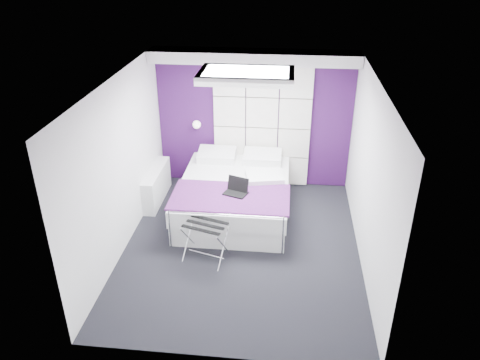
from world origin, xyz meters
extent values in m
plane|color=black|center=(0.00, 0.00, 0.00)|extent=(4.40, 4.40, 0.00)
plane|color=white|center=(0.00, 0.00, 2.60)|extent=(4.40, 4.40, 0.00)
plane|color=white|center=(0.00, 2.20, 1.30)|extent=(3.60, 0.00, 3.60)
plane|color=white|center=(-1.80, 0.00, 1.30)|extent=(0.00, 4.40, 4.40)
plane|color=white|center=(1.80, 0.00, 1.30)|extent=(0.00, 4.40, 4.40)
cube|color=#361045|center=(0.00, 2.19, 1.30)|extent=(3.58, 0.02, 2.58)
cube|color=white|center=(0.00, 1.95, 2.50)|extent=(3.58, 0.50, 0.20)
sphere|color=white|center=(-1.05, 2.06, 1.22)|extent=(0.15, 0.15, 0.15)
cube|color=white|center=(-1.69, 1.30, 0.30)|extent=(0.22, 1.20, 0.60)
cube|color=white|center=(-0.23, 0.99, 0.17)|extent=(1.78, 2.23, 0.33)
cube|color=white|center=(-0.23, 0.99, 0.47)|extent=(1.82, 2.27, 0.28)
cube|color=#451754|center=(-0.23, 0.42, 0.63)|extent=(1.88, 1.00, 0.03)
cube|color=white|center=(-0.98, 2.02, 0.49)|extent=(0.40, 0.31, 0.04)
cube|color=black|center=(-0.50, -0.36, 0.59)|extent=(0.60, 0.45, 0.01)
cube|color=black|center=(-0.16, 0.51, 0.65)|extent=(0.36, 0.25, 0.02)
cube|color=black|center=(-0.16, 0.63, 0.78)|extent=(0.36, 0.01, 0.24)
camera|label=1|loc=(0.61, -5.99, 4.28)|focal=35.00mm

